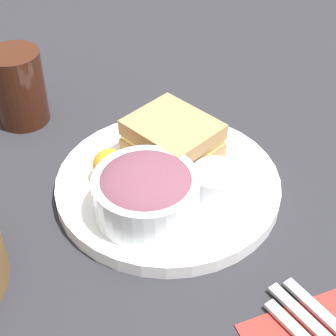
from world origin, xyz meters
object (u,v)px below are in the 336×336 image
object	(u,v)px
drink_glass	(19,87)
salad_bowl	(146,191)
dressing_cup	(216,181)
sandwich	(173,139)
plate	(168,185)

from	to	relation	value
drink_glass	salad_bowl	bearing A→B (deg)	-160.21
drink_glass	dressing_cup	bearing A→B (deg)	-144.64
sandwich	drink_glass	distance (m)	0.25
salad_bowl	plate	bearing A→B (deg)	-46.46
plate	dressing_cup	bearing A→B (deg)	-128.97
dressing_cup	drink_glass	distance (m)	0.33
plate	sandwich	size ratio (longest dim) A/B	2.09
plate	dressing_cup	distance (m)	0.07
plate	salad_bowl	world-z (taller)	salad_bowl
dressing_cup	plate	bearing A→B (deg)	51.03
sandwich	salad_bowl	distance (m)	0.11
drink_glass	plate	bearing A→B (deg)	-148.20
dressing_cup	salad_bowl	bearing A→B (deg)	91.94
salad_bowl	drink_glass	xyz separation A→B (m)	(0.27, 0.10, 0.00)
sandwich	dressing_cup	xyz separation A→B (m)	(-0.09, -0.02, -0.01)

